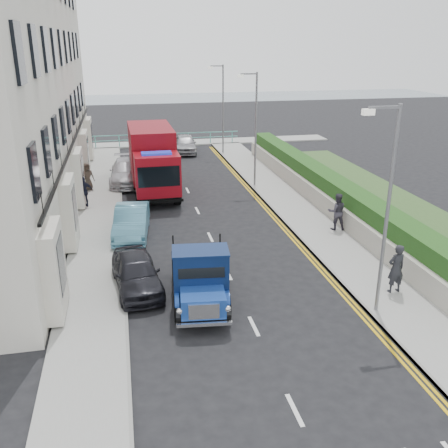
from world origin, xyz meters
TOP-DOWN VIEW (x-y plane):
  - ground at (0.00, 0.00)m, footprint 120.00×120.00m
  - pavement_west at (-5.20, 9.00)m, footprint 2.40×38.00m
  - pavement_east at (5.30, 9.00)m, footprint 2.60×38.00m
  - promenade at (0.00, 29.00)m, footprint 30.00×2.50m
  - sea_plane at (0.00, 60.00)m, footprint 120.00×120.00m
  - terrace_west at (-9.47, 13.00)m, footprint 6.31×30.20m
  - garden_east at (7.21, 9.00)m, footprint 1.45×28.00m
  - seafront_railing at (0.00, 28.20)m, footprint 13.00×0.08m
  - lamp_near at (4.18, -2.00)m, footprint 1.23×0.18m
  - lamp_mid at (4.18, 14.00)m, footprint 1.23×0.18m
  - lamp_far at (4.18, 24.00)m, footprint 1.23×0.18m
  - bedford_lorry at (-1.49, -0.47)m, footprint 2.30×4.83m
  - red_lorry at (-2.04, 14.24)m, footprint 2.62×7.40m
  - parked_car_front at (-3.60, 1.42)m, footprint 2.01×4.13m
  - parked_car_mid at (-3.60, 7.00)m, footprint 1.95×4.43m
  - parked_car_rear at (-3.60, 16.52)m, footprint 2.37×5.28m
  - seafront_car_left at (-0.57, 25.58)m, footprint 2.31×4.72m
  - seafront_car_right at (1.36, 25.10)m, footprint 2.13×4.42m
  - pedestrian_east_near at (5.55, -0.93)m, footprint 0.72×0.51m
  - pedestrian_east_far at (6.10, 5.52)m, footprint 0.99×0.83m
  - pedestrian_west_near at (-6.00, 11.63)m, footprint 1.07×0.67m
  - pedestrian_west_far at (-6.00, 14.96)m, footprint 0.96×0.79m

SIDE VIEW (x-z plane):
  - ground at x=0.00m, z-range 0.00..0.00m
  - sea_plane at x=0.00m, z-range 0.00..0.00m
  - pavement_west at x=-5.20m, z-range 0.00..0.12m
  - pavement_east at x=5.30m, z-range 0.00..0.12m
  - promenade at x=0.00m, z-range 0.00..0.12m
  - seafront_railing at x=0.00m, z-range 0.03..1.14m
  - seafront_car_left at x=-0.57m, z-range 0.00..1.29m
  - parked_car_front at x=-3.60m, z-range 0.00..1.36m
  - parked_car_mid at x=-3.60m, z-range 0.00..1.41m
  - seafront_car_right at x=1.36m, z-range 0.00..1.46m
  - parked_car_rear at x=-3.60m, z-range 0.00..1.50m
  - garden_east at x=7.21m, z-range 0.02..1.77m
  - pedestrian_west_far at x=-6.00m, z-range 0.12..1.80m
  - pedestrian_west_near at x=-6.00m, z-range 0.12..1.82m
  - bedford_lorry at x=-1.49m, z-range -0.09..2.13m
  - pedestrian_east_far at x=6.10m, z-range 0.12..1.92m
  - pedestrian_east_near at x=5.55m, z-range 0.12..1.96m
  - red_lorry at x=-2.04m, z-range 0.12..3.98m
  - lamp_near at x=4.18m, z-range 0.50..7.50m
  - lamp_mid at x=4.18m, z-range 0.50..7.50m
  - lamp_far at x=4.18m, z-range 0.50..7.50m
  - terrace_west at x=-9.47m, z-range 0.04..14.29m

